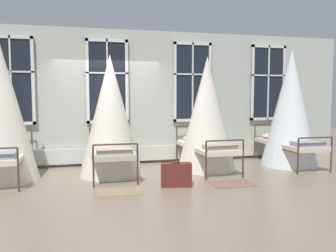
{
  "coord_description": "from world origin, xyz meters",
  "views": [
    {
      "loc": [
        -0.67,
        -7.33,
        1.69
      ],
      "look_at": [
        1.21,
        0.07,
        1.01
      ],
      "focal_mm": 37.66,
      "sensor_mm": 36.0,
      "label": 1
    }
  ],
  "objects_px": {
    "cot_fifth": "(290,109)",
    "suitcase_dark": "(176,175)",
    "cot_third": "(111,117)",
    "cot_fourth": "(207,115)",
    "cot_second": "(2,114)"
  },
  "relations": [
    {
      "from": "cot_fifth",
      "to": "suitcase_dark",
      "type": "relative_size",
      "value": 4.71
    },
    {
      "from": "cot_second",
      "to": "cot_fourth",
      "type": "height_order",
      "value": "cot_second"
    },
    {
      "from": "cot_third",
      "to": "cot_second",
      "type": "bearing_deg",
      "value": 89.77
    },
    {
      "from": "cot_fifth",
      "to": "suitcase_dark",
      "type": "bearing_deg",
      "value": 112.4
    },
    {
      "from": "cot_third",
      "to": "suitcase_dark",
      "type": "xyz_separation_m",
      "value": [
        1.07,
        -1.29,
        -1.0
      ]
    },
    {
      "from": "suitcase_dark",
      "to": "cot_fifth",
      "type": "bearing_deg",
      "value": 32.13
    },
    {
      "from": "cot_third",
      "to": "cot_fourth",
      "type": "relative_size",
      "value": 0.99
    },
    {
      "from": "cot_second",
      "to": "cot_fourth",
      "type": "distance_m",
      "value": 4.24
    },
    {
      "from": "cot_second",
      "to": "cot_third",
      "type": "xyz_separation_m",
      "value": [
        2.09,
        -0.01,
        -0.09
      ]
    },
    {
      "from": "cot_third",
      "to": "suitcase_dark",
      "type": "distance_m",
      "value": 1.95
    },
    {
      "from": "cot_fourth",
      "to": "cot_third",
      "type": "bearing_deg",
      "value": 88.89
    },
    {
      "from": "cot_fourth",
      "to": "cot_second",
      "type": "bearing_deg",
      "value": 88.44
    },
    {
      "from": "cot_third",
      "to": "suitcase_dark",
      "type": "bearing_deg",
      "value": -140.18
    },
    {
      "from": "cot_third",
      "to": "suitcase_dark",
      "type": "relative_size",
      "value": 4.29
    },
    {
      "from": "cot_fourth",
      "to": "suitcase_dark",
      "type": "distance_m",
      "value": 1.98
    }
  ]
}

